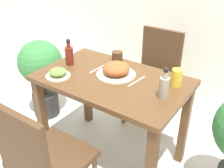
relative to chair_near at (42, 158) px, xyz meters
The scene contains 13 objects.
ground_plane 0.85m from the chair_near, 87.69° to the left, with size 16.00×16.00×0.00m, color beige.
dining_table 0.69m from the chair_near, 87.69° to the left, with size 1.07×0.67×0.75m.
chair_near is the anchor object (origin of this frame).
chair_far 1.39m from the chair_near, 88.54° to the left, with size 0.42×0.42×0.90m.
food_plate 0.79m from the chair_near, 87.85° to the left, with size 0.29×0.29×0.10m.
side_plate 0.62m from the chair_near, 122.62° to the left, with size 0.18×0.18×0.07m.
drink_cup 1.01m from the chair_near, 96.78° to the left, with size 0.09×0.09×0.07m.
juice_glass 1.00m from the chair_near, 62.04° to the left, with size 0.07×0.07×0.12m.
sauce_bottle 0.84m from the chair_near, 55.45° to the left, with size 0.06×0.06×0.21m.
condiment_bottle 0.84m from the chair_near, 119.05° to the left, with size 0.06×0.06×0.21m.
fork_utensil 0.78m from the chair_near, 101.27° to the left, with size 0.02×0.17×0.00m.
spoon_utensil 0.80m from the chair_near, 74.65° to the left, with size 0.03×0.19×0.00m.
potted_plant_left 1.20m from the chair_near, 138.08° to the left, with size 0.43×0.43×0.80m.
Camera 1 is at (0.94, -1.36, 1.63)m, focal length 42.00 mm.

